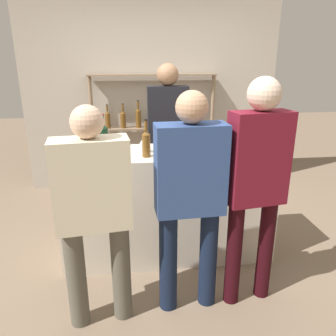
{
  "coord_description": "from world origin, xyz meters",
  "views": [
    {
      "loc": [
        -0.33,
        -2.79,
        1.83
      ],
      "look_at": [
        0.0,
        0.0,
        0.88
      ],
      "focal_mm": 35.0,
      "sensor_mm": 36.0,
      "label": 1
    }
  ],
  "objects_px": {
    "counter_bottle_0": "(103,135)",
    "counter_bottle_1": "(146,143)",
    "cork_jar": "(249,142)",
    "server_behind_counter": "(168,131)",
    "ice_bucket": "(216,137)",
    "customer_right": "(256,178)",
    "customer_center": "(190,191)",
    "counter_bottle_2": "(84,139)",
    "wine_glass": "(144,141)",
    "customer_left": "(94,207)",
    "counter_bottle_3": "(240,141)"
  },
  "relations": [
    {
      "from": "customer_right",
      "to": "counter_bottle_0",
      "type": "bearing_deg",
      "value": 42.53
    },
    {
      "from": "wine_glass",
      "to": "customer_left",
      "type": "xyz_separation_m",
      "value": [
        -0.38,
        -0.81,
        -0.24
      ]
    },
    {
      "from": "counter_bottle_0",
      "to": "counter_bottle_1",
      "type": "height_order",
      "value": "counter_bottle_1"
    },
    {
      "from": "cork_jar",
      "to": "counter_bottle_1",
      "type": "bearing_deg",
      "value": -171.07
    },
    {
      "from": "counter_bottle_0",
      "to": "counter_bottle_1",
      "type": "relative_size",
      "value": 0.99
    },
    {
      "from": "counter_bottle_0",
      "to": "customer_left",
      "type": "distance_m",
      "value": 1.03
    },
    {
      "from": "ice_bucket",
      "to": "server_behind_counter",
      "type": "distance_m",
      "value": 0.83
    },
    {
      "from": "wine_glass",
      "to": "ice_bucket",
      "type": "distance_m",
      "value": 0.64
    },
    {
      "from": "counter_bottle_0",
      "to": "customer_left",
      "type": "bearing_deg",
      "value": -90.49
    },
    {
      "from": "server_behind_counter",
      "to": "counter_bottle_2",
      "type": "bearing_deg",
      "value": -46.9
    },
    {
      "from": "counter_bottle_0",
      "to": "ice_bucket",
      "type": "height_order",
      "value": "counter_bottle_0"
    },
    {
      "from": "counter_bottle_0",
      "to": "customer_center",
      "type": "relative_size",
      "value": 0.19
    },
    {
      "from": "counter_bottle_1",
      "to": "counter_bottle_3",
      "type": "relative_size",
      "value": 0.96
    },
    {
      "from": "cork_jar",
      "to": "server_behind_counter",
      "type": "relative_size",
      "value": 0.07
    },
    {
      "from": "counter_bottle_0",
      "to": "counter_bottle_1",
      "type": "distance_m",
      "value": 0.5
    },
    {
      "from": "wine_glass",
      "to": "counter_bottle_2",
      "type": "bearing_deg",
      "value": 179.96
    },
    {
      "from": "counter_bottle_0",
      "to": "wine_glass",
      "type": "relative_size",
      "value": 2.17
    },
    {
      "from": "wine_glass",
      "to": "customer_left",
      "type": "height_order",
      "value": "customer_left"
    },
    {
      "from": "wine_glass",
      "to": "customer_left",
      "type": "bearing_deg",
      "value": -114.96
    },
    {
      "from": "customer_right",
      "to": "customer_left",
      "type": "bearing_deg",
      "value": 86.14
    },
    {
      "from": "counter_bottle_1",
      "to": "server_behind_counter",
      "type": "height_order",
      "value": "server_behind_counter"
    },
    {
      "from": "counter_bottle_1",
      "to": "cork_jar",
      "type": "bearing_deg",
      "value": 8.93
    },
    {
      "from": "ice_bucket",
      "to": "server_behind_counter",
      "type": "relative_size",
      "value": 0.14
    },
    {
      "from": "counter_bottle_0",
      "to": "server_behind_counter",
      "type": "bearing_deg",
      "value": 40.61
    },
    {
      "from": "counter_bottle_2",
      "to": "cork_jar",
      "type": "relative_size",
      "value": 2.95
    },
    {
      "from": "customer_right",
      "to": "customer_center",
      "type": "bearing_deg",
      "value": 83.66
    },
    {
      "from": "counter_bottle_3",
      "to": "counter_bottle_2",
      "type": "bearing_deg",
      "value": 171.64
    },
    {
      "from": "server_behind_counter",
      "to": "customer_left",
      "type": "bearing_deg",
      "value": -23.18
    },
    {
      "from": "customer_right",
      "to": "wine_glass",
      "type": "bearing_deg",
      "value": 38.1
    },
    {
      "from": "counter_bottle_0",
      "to": "counter_bottle_3",
      "type": "xyz_separation_m",
      "value": [
        1.16,
        -0.38,
        0.01
      ]
    },
    {
      "from": "counter_bottle_0",
      "to": "cork_jar",
      "type": "height_order",
      "value": "counter_bottle_0"
    },
    {
      "from": "counter_bottle_3",
      "to": "customer_center",
      "type": "height_order",
      "value": "customer_center"
    },
    {
      "from": "customer_right",
      "to": "server_behind_counter",
      "type": "relative_size",
      "value": 0.97
    },
    {
      "from": "customer_right",
      "to": "customer_left",
      "type": "height_order",
      "value": "customer_right"
    },
    {
      "from": "counter_bottle_3",
      "to": "ice_bucket",
      "type": "relative_size",
      "value": 1.36
    },
    {
      "from": "counter_bottle_1",
      "to": "customer_right",
      "type": "distance_m",
      "value": 0.95
    },
    {
      "from": "wine_glass",
      "to": "server_behind_counter",
      "type": "height_order",
      "value": "server_behind_counter"
    },
    {
      "from": "counter_bottle_2",
      "to": "wine_glass",
      "type": "relative_size",
      "value": 2.54
    },
    {
      "from": "counter_bottle_3",
      "to": "counter_bottle_1",
      "type": "bearing_deg",
      "value": 175.61
    },
    {
      "from": "customer_right",
      "to": "ice_bucket",
      "type": "bearing_deg",
      "value": 0.19
    },
    {
      "from": "customer_right",
      "to": "customer_left",
      "type": "relative_size",
      "value": 1.1
    },
    {
      "from": "counter_bottle_3",
      "to": "cork_jar",
      "type": "xyz_separation_m",
      "value": [
        0.16,
        0.21,
        -0.07
      ]
    },
    {
      "from": "customer_left",
      "to": "counter_bottle_1",
      "type": "bearing_deg",
      "value": -36.71
    },
    {
      "from": "cork_jar",
      "to": "customer_right",
      "type": "bearing_deg",
      "value": -105.69
    },
    {
      "from": "counter_bottle_2",
      "to": "counter_bottle_3",
      "type": "relative_size",
      "value": 1.11
    },
    {
      "from": "counter_bottle_1",
      "to": "server_behind_counter",
      "type": "relative_size",
      "value": 0.18
    },
    {
      "from": "cork_jar",
      "to": "customer_left",
      "type": "bearing_deg",
      "value": -148.36
    },
    {
      "from": "customer_center",
      "to": "counter_bottle_1",
      "type": "bearing_deg",
      "value": 21.0
    },
    {
      "from": "counter_bottle_1",
      "to": "counter_bottle_3",
      "type": "bearing_deg",
      "value": -4.39
    },
    {
      "from": "counter_bottle_2",
      "to": "customer_center",
      "type": "xyz_separation_m",
      "value": [
        0.79,
        -0.73,
        -0.22
      ]
    }
  ]
}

